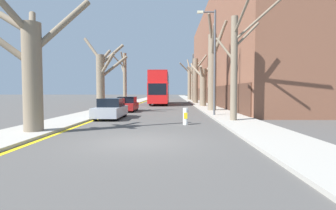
{
  "coord_description": "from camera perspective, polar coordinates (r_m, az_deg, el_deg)",
  "views": [
    {
      "loc": [
        1.29,
        -9.72,
        1.88
      ],
      "look_at": [
        0.72,
        22.81,
        0.2
      ],
      "focal_mm": 28.0,
      "sensor_mm": 36.0,
      "label": 1
    }
  ],
  "objects": [
    {
      "name": "parked_car_1",
      "position": [
        25.13,
        -8.89,
        0.12
      ],
      "size": [
        1.72,
        3.91,
        1.39
      ],
      "color": "maroon",
      "rests_on": "ground"
    },
    {
      "name": "building_facade_right",
      "position": [
        43.67,
        15.0,
        10.58
      ],
      "size": [
        10.08,
        49.26,
        15.52
      ],
      "color": "brown",
      "rests_on": "ground"
    },
    {
      "name": "double_decker_bus",
      "position": [
        38.55,
        -1.83,
        4.03
      ],
      "size": [
        2.56,
        11.97,
        4.61
      ],
      "color": "red",
      "rests_on": "ground"
    },
    {
      "name": "lamp_post",
      "position": [
        20.11,
        9.85,
        10.15
      ],
      "size": [
        1.4,
        0.2,
        7.91
      ],
      "color": "#4C4F54",
      "rests_on": "ground"
    },
    {
      "name": "street_tree_right_1",
      "position": [
        25.1,
        9.71,
        8.11
      ],
      "size": [
        1.89,
        2.51,
        8.86
      ],
      "color": "#7A6B56",
      "rests_on": "ground"
    },
    {
      "name": "street_tree_left_2",
      "position": [
        35.33,
        -9.45,
        5.85
      ],
      "size": [
        1.78,
        2.63,
        6.97
      ],
      "color": "#7A6B56",
      "rests_on": "ground"
    },
    {
      "name": "sidewalk_left",
      "position": [
        60.11,
        -5.35,
        1.21
      ],
      "size": [
        2.64,
        120.0,
        0.12
      ],
      "primitive_type": "cube",
      "color": "#A39E93",
      "rests_on": "ground"
    },
    {
      "name": "street_tree_right_4",
      "position": [
        49.97,
        5.42,
        5.4
      ],
      "size": [
        2.42,
        3.34,
        8.68
      ],
      "color": "#7A6B56",
      "rests_on": "ground"
    },
    {
      "name": "street_tree_left_1",
      "position": [
        23.93,
        -14.17,
        5.78
      ],
      "size": [
        3.82,
        3.36,
        6.7
      ],
      "color": "#7A6B56",
      "rests_on": "ground"
    },
    {
      "name": "street_tree_right_5",
      "position": [
        57.49,
        4.68,
        5.24
      ],
      "size": [
        3.91,
        3.89,
        8.99
      ],
      "color": "#7A6B56",
      "rests_on": "ground"
    },
    {
      "name": "street_tree_right_0",
      "position": [
        16.61,
        14.54,
        8.83
      ],
      "size": [
        3.62,
        2.89,
        7.28
      ],
      "color": "#7A6B56",
      "rests_on": "ground"
    },
    {
      "name": "ground_plane",
      "position": [
        9.98,
        -6.5,
        -7.93
      ],
      "size": [
        300.0,
        300.0,
        0.0
      ],
      "primitive_type": "plane",
      "color": "#4C4947"
    },
    {
      "name": "kerb_line_stripe",
      "position": [
        59.97,
        -3.92,
        1.16
      ],
      "size": [
        0.24,
        120.0,
        0.01
      ],
      "primitive_type": "cube",
      "color": "yellow",
      "rests_on": "ground"
    },
    {
      "name": "street_tree_right_2",
      "position": [
        32.48,
        7.6,
        4.29
      ],
      "size": [
        2.6,
        3.56,
        5.7
      ],
      "color": "#7A6B56",
      "rests_on": "ground"
    },
    {
      "name": "sidewalk_right",
      "position": [
        59.88,
        4.9,
        1.21
      ],
      "size": [
        2.64,
        120.0,
        0.12
      ],
      "primitive_type": "cube",
      "color": "#A39E93",
      "rests_on": "ground"
    },
    {
      "name": "street_tree_left_0",
      "position": [
        13.16,
        -27.67,
        7.75
      ],
      "size": [
        4.14,
        3.62,
        7.06
      ],
      "color": "#7A6B56",
      "rests_on": "ground"
    },
    {
      "name": "traffic_bollard",
      "position": [
        14.87,
        3.83,
        -2.47
      ],
      "size": [
        0.29,
        0.3,
        0.95
      ],
      "color": "white",
      "rests_on": "ground"
    },
    {
      "name": "parked_car_0",
      "position": [
        18.75,
        -12.31,
        -0.84
      ],
      "size": [
        1.7,
        4.19,
        1.4
      ],
      "color": "#9EA3AD",
      "rests_on": "ground"
    },
    {
      "name": "street_tree_right_3",
      "position": [
        41.21,
        6.01,
        5.66
      ],
      "size": [
        3.19,
        3.69,
        7.53
      ],
      "color": "#7A6B56",
      "rests_on": "ground"
    }
  ]
}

